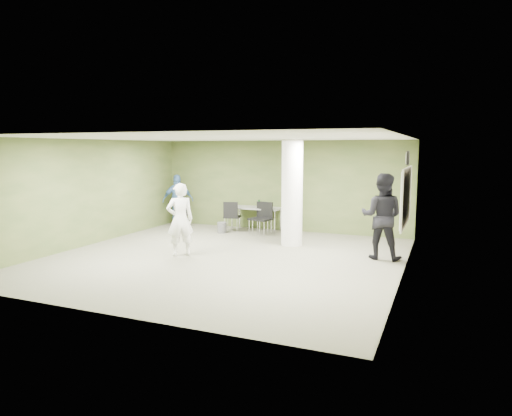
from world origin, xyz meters
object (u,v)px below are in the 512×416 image
at_px(folding_table, 257,209).
at_px(man_black, 382,216).
at_px(woman_white, 180,220).
at_px(chair_back_left, 182,212).
at_px(man_blue, 178,200).

distance_m(folding_table, man_black, 4.61).
height_order(folding_table, woman_white, woman_white).
xyz_separation_m(woman_white, man_black, (4.49, 1.52, 0.12)).
relative_size(chair_back_left, man_black, 0.46).
height_order(chair_back_left, man_blue, man_blue).
relative_size(folding_table, man_black, 0.79).
distance_m(folding_table, man_blue, 2.77).
xyz_separation_m(man_black, man_blue, (-6.80, 2.07, -0.15)).
bearing_deg(woman_white, man_blue, -99.26).
bearing_deg(chair_back_left, woman_white, 97.99).
bearing_deg(folding_table, chair_back_left, -170.42).
bearing_deg(chair_back_left, man_black, 141.38).
xyz_separation_m(chair_back_left, woman_white, (2.00, -3.30, 0.34)).
distance_m(woman_white, man_black, 4.74).
xyz_separation_m(folding_table, man_blue, (-2.76, -0.12, 0.16)).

